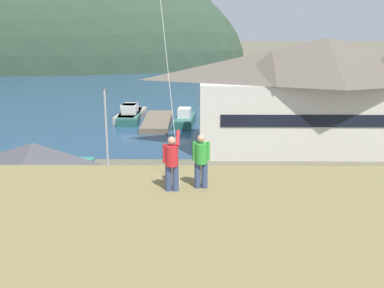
{
  "coord_description": "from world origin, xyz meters",
  "views": [
    {
      "loc": [
        1.71,
        -21.98,
        12.05
      ],
      "look_at": [
        1.41,
        9.0,
        3.83
      ],
      "focal_mm": 42.82,
      "sensor_mm": 36.0,
      "label": 1
    }
  ],
  "objects_px": {
    "wharf_dock": "(157,122)",
    "parked_car_front_row_end": "(5,242)",
    "harbor_lodge": "(324,91)",
    "parking_light_pole": "(106,132)",
    "moored_boat_wharfside": "(131,114)",
    "parked_car_mid_row_center": "(257,195)",
    "storage_shed_near_lot": "(36,179)",
    "parked_car_back_row_right": "(136,230)",
    "person_companion": "(201,159)",
    "parked_car_mid_row_near": "(360,195)",
    "moored_boat_inner_slip": "(130,115)",
    "moored_boat_outer_mooring": "(185,119)",
    "person_kite_flyer": "(172,161)"
  },
  "relations": [
    {
      "from": "person_kite_flyer",
      "to": "person_companion",
      "type": "distance_m",
      "value": 0.95
    },
    {
      "from": "wharf_dock",
      "to": "parked_car_front_row_end",
      "type": "bearing_deg",
      "value": -98.76
    },
    {
      "from": "moored_boat_outer_mooring",
      "to": "parked_car_mid_row_near",
      "type": "relative_size",
      "value": 1.57
    },
    {
      "from": "parking_light_pole",
      "to": "person_companion",
      "type": "height_order",
      "value": "person_companion"
    },
    {
      "from": "storage_shed_near_lot",
      "to": "moored_boat_outer_mooring",
      "type": "xyz_separation_m",
      "value": [
        8.74,
        27.21,
        -1.8
      ]
    },
    {
      "from": "moored_boat_wharfside",
      "to": "moored_boat_outer_mooring",
      "type": "relative_size",
      "value": 1.2
    },
    {
      "from": "wharf_dock",
      "to": "moored_boat_wharfside",
      "type": "xyz_separation_m",
      "value": [
        -3.63,
        2.59,
        0.37
      ]
    },
    {
      "from": "moored_boat_wharfside",
      "to": "moored_boat_inner_slip",
      "type": "bearing_deg",
      "value": -90.4
    },
    {
      "from": "harbor_lodge",
      "to": "person_companion",
      "type": "bearing_deg",
      "value": -111.88
    },
    {
      "from": "moored_boat_inner_slip",
      "to": "person_kite_flyer",
      "type": "distance_m",
      "value": 44.63
    },
    {
      "from": "moored_boat_outer_mooring",
      "to": "moored_boat_inner_slip",
      "type": "height_order",
      "value": "same"
    },
    {
      "from": "parked_car_back_row_right",
      "to": "parked_car_mid_row_center",
      "type": "xyz_separation_m",
      "value": [
        7.28,
        5.42,
        0.0
      ]
    },
    {
      "from": "parked_car_back_row_right",
      "to": "parked_car_mid_row_near",
      "type": "xyz_separation_m",
      "value": [
        14.1,
        5.43,
        0.0
      ]
    },
    {
      "from": "wharf_dock",
      "to": "parked_car_mid_row_near",
      "type": "relative_size",
      "value": 2.56
    },
    {
      "from": "parked_car_mid_row_center",
      "to": "moored_boat_wharfside",
      "type": "bearing_deg",
      "value": 113.17
    },
    {
      "from": "parked_car_mid_row_near",
      "to": "parked_car_back_row_right",
      "type": "bearing_deg",
      "value": -158.95
    },
    {
      "from": "moored_boat_wharfside",
      "to": "person_kite_flyer",
      "type": "distance_m",
      "value": 45.13
    },
    {
      "from": "harbor_lodge",
      "to": "moored_boat_inner_slip",
      "type": "xyz_separation_m",
      "value": [
        -20.62,
        13.08,
        -4.97
      ]
    },
    {
      "from": "wharf_dock",
      "to": "parked_car_mid_row_near",
      "type": "distance_m",
      "value": 30.65
    },
    {
      "from": "storage_shed_near_lot",
      "to": "parked_car_front_row_end",
      "type": "xyz_separation_m",
      "value": [
        0.23,
        -5.82,
        -1.45
      ]
    },
    {
      "from": "moored_boat_wharfside",
      "to": "parked_car_mid_row_center",
      "type": "bearing_deg",
      "value": -66.83
    },
    {
      "from": "parked_car_front_row_end",
      "to": "parked_car_mid_row_center",
      "type": "bearing_deg",
      "value": 26.5
    },
    {
      "from": "moored_boat_wharfside",
      "to": "person_companion",
      "type": "height_order",
      "value": "person_companion"
    },
    {
      "from": "wharf_dock",
      "to": "moored_boat_wharfside",
      "type": "height_order",
      "value": "moored_boat_wharfside"
    },
    {
      "from": "parked_car_mid_row_near",
      "to": "moored_boat_inner_slip",
      "type": "bearing_deg",
      "value": 124.05
    },
    {
      "from": "moored_boat_inner_slip",
      "to": "moored_boat_outer_mooring",
      "type": "bearing_deg",
      "value": -18.61
    },
    {
      "from": "moored_boat_outer_mooring",
      "to": "parked_car_mid_row_center",
      "type": "xyz_separation_m",
      "value": [
        5.4,
        -26.1,
        0.34
      ]
    },
    {
      "from": "moored_boat_outer_mooring",
      "to": "parked_car_mid_row_near",
      "type": "xyz_separation_m",
      "value": [
        12.22,
        -26.09,
        0.34
      ]
    },
    {
      "from": "harbor_lodge",
      "to": "moored_boat_outer_mooring",
      "type": "height_order",
      "value": "harbor_lodge"
    },
    {
      "from": "storage_shed_near_lot",
      "to": "harbor_lodge",
      "type": "bearing_deg",
      "value": 36.42
    },
    {
      "from": "parked_car_mid_row_center",
      "to": "person_kite_flyer",
      "type": "distance_m",
      "value": 17.09
    },
    {
      "from": "person_kite_flyer",
      "to": "harbor_lodge",
      "type": "bearing_deg",
      "value": 66.83
    },
    {
      "from": "storage_shed_near_lot",
      "to": "moored_boat_wharfside",
      "type": "height_order",
      "value": "storage_shed_near_lot"
    },
    {
      "from": "storage_shed_near_lot",
      "to": "parked_car_front_row_end",
      "type": "distance_m",
      "value": 6.0
    },
    {
      "from": "parked_car_mid_row_center",
      "to": "harbor_lodge",
      "type": "bearing_deg",
      "value": 61.88
    },
    {
      "from": "wharf_dock",
      "to": "parked_car_mid_row_center",
      "type": "bearing_deg",
      "value": -71.61
    },
    {
      "from": "storage_shed_near_lot",
      "to": "parked_car_front_row_end",
      "type": "bearing_deg",
      "value": -87.69
    },
    {
      "from": "wharf_dock",
      "to": "parked_car_back_row_right",
      "type": "bearing_deg",
      "value": -87.31
    },
    {
      "from": "harbor_lodge",
      "to": "parking_light_pole",
      "type": "distance_m",
      "value": 21.95
    },
    {
      "from": "moored_boat_wharfside",
      "to": "parked_car_back_row_right",
      "type": "height_order",
      "value": "moored_boat_wharfside"
    },
    {
      "from": "parked_car_back_row_right",
      "to": "person_kite_flyer",
      "type": "xyz_separation_m",
      "value": [
        2.52,
        -9.5,
        6.85
      ]
    },
    {
      "from": "moored_boat_inner_slip",
      "to": "parked_car_mid_row_near",
      "type": "xyz_separation_m",
      "value": [
        19.23,
        -28.45,
        0.34
      ]
    },
    {
      "from": "parked_car_mid_row_near",
      "to": "person_kite_flyer",
      "type": "height_order",
      "value": "person_kite_flyer"
    },
    {
      "from": "storage_shed_near_lot",
      "to": "moored_boat_wharfside",
      "type": "xyz_separation_m",
      "value": [
        1.74,
        30.08,
        -1.8
      ]
    },
    {
      "from": "harbor_lodge",
      "to": "storage_shed_near_lot",
      "type": "height_order",
      "value": "harbor_lodge"
    },
    {
      "from": "wharf_dock",
      "to": "moored_boat_outer_mooring",
      "type": "height_order",
      "value": "moored_boat_outer_mooring"
    },
    {
      "from": "parked_car_mid_row_center",
      "to": "moored_boat_outer_mooring",
      "type": "bearing_deg",
      "value": 101.68
    },
    {
      "from": "parked_car_back_row_right",
      "to": "person_companion",
      "type": "height_order",
      "value": "person_companion"
    },
    {
      "from": "storage_shed_near_lot",
      "to": "person_kite_flyer",
      "type": "distance_m",
      "value": 17.54
    },
    {
      "from": "parked_car_back_row_right",
      "to": "parking_light_pole",
      "type": "height_order",
      "value": "parking_light_pole"
    }
  ]
}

